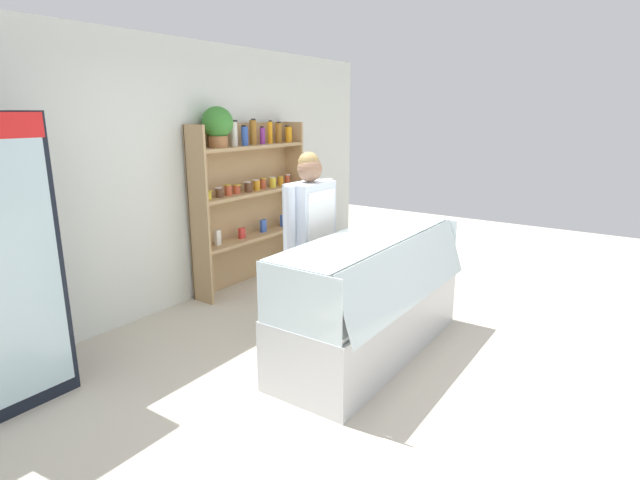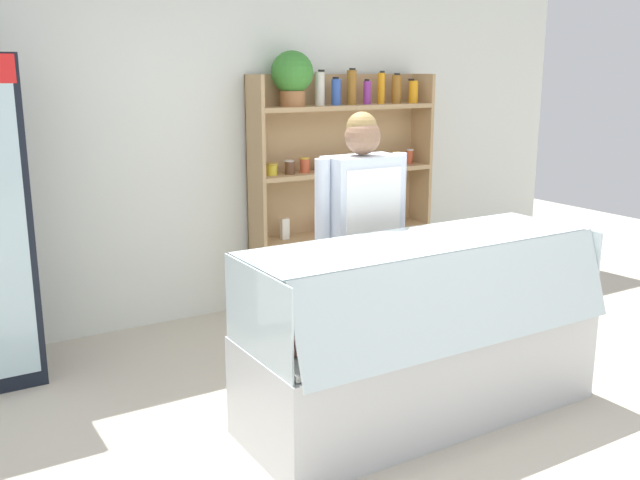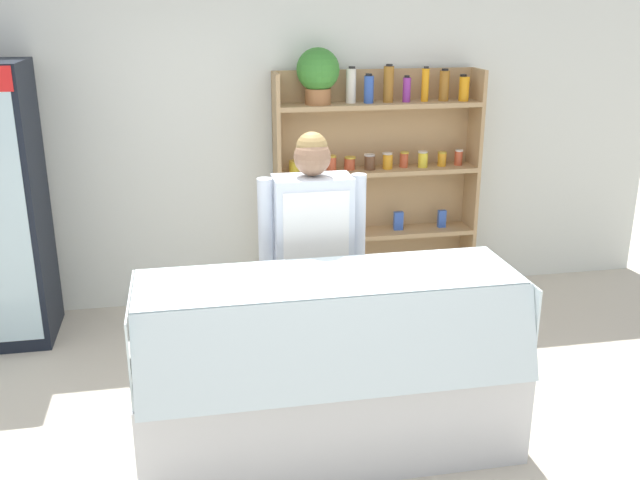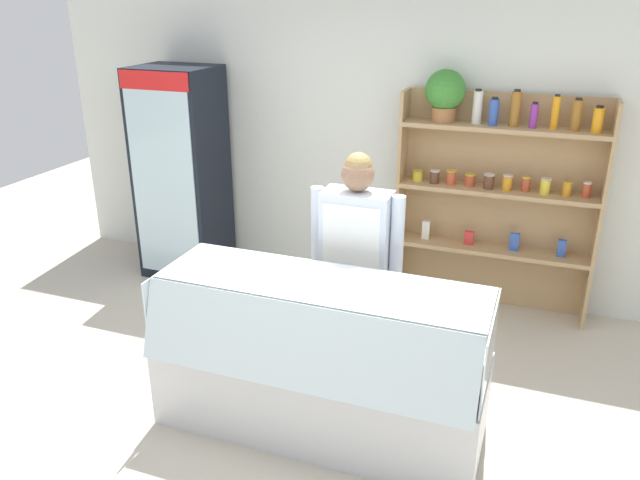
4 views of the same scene
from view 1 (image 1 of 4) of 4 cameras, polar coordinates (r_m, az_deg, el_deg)
ground_plane at (r=4.28m, az=5.97°, el=-13.31°), size 12.00×12.00×0.00m
back_wall at (r=5.35m, az=-16.44°, el=7.01°), size 6.80×0.10×2.70m
shelving_unit at (r=5.78m, az=-8.79°, el=6.40°), size 1.65×0.33×2.05m
deli_display_case at (r=4.26m, az=5.77°, el=-8.81°), size 2.03×0.80×1.01m
shop_clerk at (r=4.39m, az=-1.10°, el=1.26°), size 0.65×0.25×1.66m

